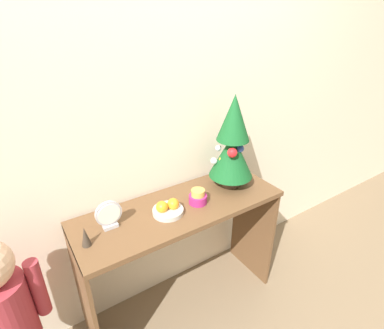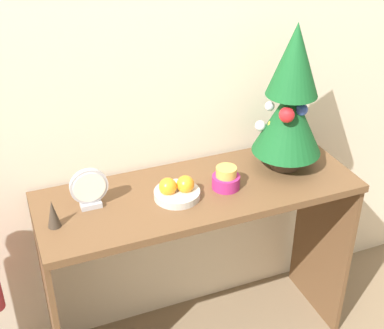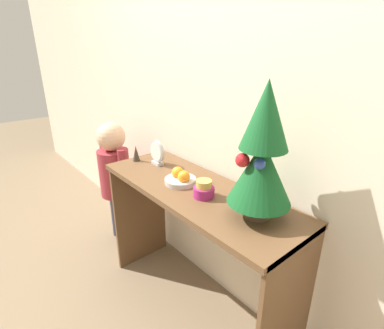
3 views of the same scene
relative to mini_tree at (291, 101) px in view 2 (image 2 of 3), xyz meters
name	(u,v)px [view 2 (image 2 of 3)]	position (x,y,z in m)	size (l,w,h in m)	color
back_wall	(173,51)	(-0.38, 0.23, 0.17)	(7.00, 0.05, 2.50)	beige
console_table	(199,229)	(-0.38, -0.03, -0.47)	(1.21, 0.43, 0.80)	brown
mini_tree	(291,101)	(0.00, 0.00, 0.00)	(0.27, 0.27, 0.58)	#4C3828
fruit_bowl	(177,191)	(-0.47, -0.05, -0.25)	(0.17, 0.17, 0.08)	#B7B2A8
singing_bowl	(226,179)	(-0.28, -0.06, -0.25)	(0.10, 0.10, 0.09)	#9E2366
desk_clock	(89,189)	(-0.78, 0.01, -0.21)	(0.13, 0.04, 0.15)	#B2B2B7
figurine	(53,214)	(-0.92, -0.06, -0.23)	(0.04, 0.04, 0.10)	#382D23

